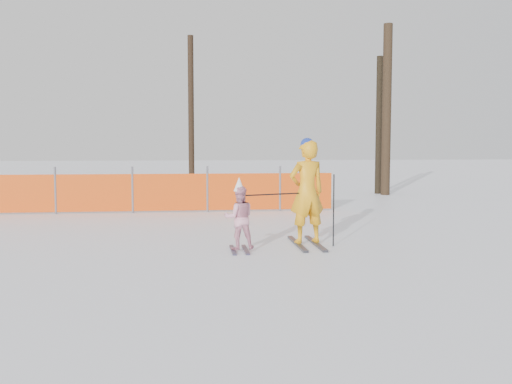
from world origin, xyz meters
TOP-DOWN VIEW (x-y plane):
  - ground at (0.00, 0.00)m, footprint 120.00×120.00m
  - adult at (0.96, 0.78)m, footprint 0.77×1.61m
  - child at (-0.31, 0.32)m, footprint 0.55×0.86m
  - ski_poles at (0.91, 0.57)m, footprint 1.62×0.40m
  - safety_fence at (-5.02, 6.13)m, footprint 15.48×0.06m
  - tree_trunks at (4.49, 11.07)m, footprint 7.34×0.82m

SIDE VIEW (x-z plane):
  - ground at x=0.00m, z-range 0.00..0.00m
  - safety_fence at x=-5.02m, z-range -0.07..1.18m
  - child at x=-0.31m, z-range -0.05..1.22m
  - ski_poles at x=0.91m, z-range 0.14..1.44m
  - adult at x=0.96m, z-range 0.00..1.95m
  - tree_trunks at x=4.49m, z-range -0.17..6.00m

